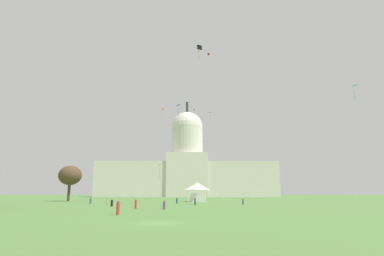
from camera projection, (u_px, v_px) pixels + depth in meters
ground_plane at (159, 223)px, 28.18m from camera, size 800.00×800.00×0.00m
capitol_building at (187, 170)px, 218.73m from camera, size 123.17×28.42×68.08m
event_tent at (197, 192)px, 97.14m from camera, size 5.91×6.96×5.87m
tree_west_mid at (70, 176)px, 102.79m from camera, size 7.83×7.79×11.52m
person_navy_aisle_center at (177, 201)px, 80.66m from camera, size 0.44×0.44×1.51m
person_navy_near_tent at (195, 201)px, 70.74m from camera, size 0.45×0.45×1.70m
person_red_mid_left at (118, 208)px, 39.15m from camera, size 0.55×0.55×1.77m
person_black_near_tree_west at (112, 203)px, 63.08m from camera, size 0.49×0.49×1.45m
person_tan_mid_right at (107, 200)px, 84.96m from camera, size 0.41×0.41×1.79m
person_red_back_right at (136, 204)px, 53.86m from camera, size 0.52×0.52×1.61m
person_purple_lawn_far_right at (164, 205)px, 51.87m from camera, size 0.42×0.42×1.51m
person_denim_near_tree_east at (91, 201)px, 77.62m from camera, size 0.65×0.65×1.57m
person_denim_front_center at (243, 202)px, 72.24m from camera, size 0.47×0.47×1.48m
kite_violet_mid at (209, 114)px, 124.74m from camera, size 1.32×1.16×3.27m
kite_black_high at (199, 48)px, 80.64m from camera, size 1.46×1.46×3.87m
kite_orange_high at (163, 109)px, 185.03m from camera, size 0.93×1.01×4.47m
kite_cyan_mid at (354, 87)px, 66.07m from camera, size 1.05×1.49×3.21m
kite_green_high at (161, 119)px, 162.42m from camera, size 1.61×1.04×3.09m
kite_yellow_mid at (183, 123)px, 136.97m from camera, size 0.80×1.29×2.62m
kite_red_high at (209, 54)px, 120.79m from camera, size 0.86×1.06×0.98m
kite_gold_low at (280, 171)px, 124.83m from camera, size 0.48×0.72×0.93m
kite_turquoise_low at (73, 171)px, 116.41m from camera, size 1.16×0.33×0.89m
kite_pink_high at (195, 109)px, 173.40m from camera, size 1.18×1.17×1.12m
kite_blue_mid at (177, 106)px, 83.83m from camera, size 1.45×1.79×3.09m
kite_white_high at (169, 111)px, 188.17m from camera, size 1.14×1.41×3.25m
kite_magenta_low at (158, 167)px, 96.22m from camera, size 1.09×1.44×3.66m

